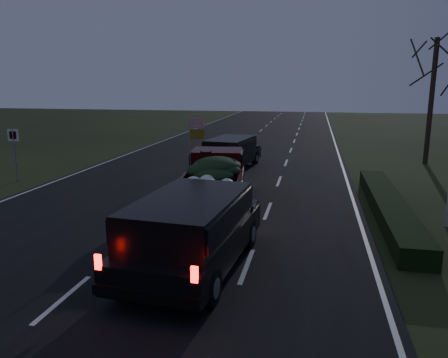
% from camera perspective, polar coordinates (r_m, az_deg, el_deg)
% --- Properties ---
extents(ground, '(120.00, 120.00, 0.00)m').
position_cam_1_polar(ground, '(14.44, -9.79, -6.11)').
color(ground, black).
rests_on(ground, ground).
extents(road_asphalt, '(14.00, 120.00, 0.02)m').
position_cam_1_polar(road_asphalt, '(14.43, -9.79, -6.07)').
color(road_asphalt, black).
rests_on(road_asphalt, ground).
extents(hedge_row, '(1.00, 10.00, 0.60)m').
position_cam_1_polar(hedge_row, '(16.49, 20.64, -3.31)').
color(hedge_row, black).
rests_on(hedge_row, ground).
extents(route_sign, '(0.55, 0.08, 2.50)m').
position_cam_1_polar(route_sign, '(22.53, -25.71, 3.82)').
color(route_sign, gray).
rests_on(route_sign, ground).
extents(bare_tree_far, '(3.60, 3.60, 7.00)m').
position_cam_1_polar(bare_tree_far, '(27.47, 25.77, 12.63)').
color(bare_tree_far, black).
rests_on(bare_tree_far, ground).
extents(pickup_truck, '(2.84, 5.78, 2.91)m').
position_cam_1_polar(pickup_truck, '(16.82, -1.17, 0.56)').
color(pickup_truck, '#380807').
rests_on(pickup_truck, ground).
extents(lead_suv, '(2.64, 4.97, 1.36)m').
position_cam_1_polar(lead_suv, '(23.63, 0.94, 3.84)').
color(lead_suv, black).
rests_on(lead_suv, ground).
extents(rear_suv, '(2.67, 5.52, 1.54)m').
position_cam_1_polar(rear_suv, '(10.68, -4.27, -6.04)').
color(rear_suv, black).
rests_on(rear_suv, ground).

